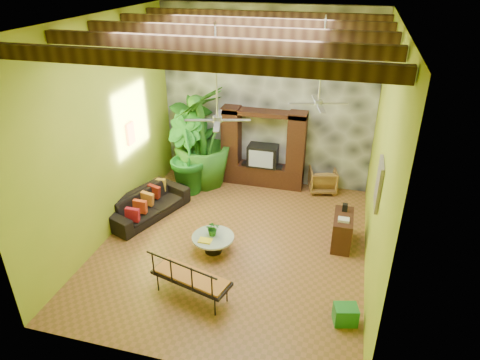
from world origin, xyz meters
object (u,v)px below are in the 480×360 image
(green_bin, at_px, (345,315))
(entertainment_center, at_px, (263,154))
(sofa, at_px, (148,204))
(iron_bench, at_px, (190,277))
(ceiling_fan_back, at_px, (319,94))
(tall_plant_c, at_px, (203,137))
(ceiling_fan_front, at_px, (217,109))
(tall_plant_b, at_px, (185,154))
(wicker_armchair, at_px, (322,180))
(coffee_table, at_px, (213,242))
(side_console, at_px, (342,230))
(tall_plant_a, at_px, (195,137))

(green_bin, bearing_deg, entertainment_center, 117.97)
(sofa, relative_size, iron_bench, 1.36)
(ceiling_fan_back, height_order, sofa, ceiling_fan_back)
(entertainment_center, bearing_deg, tall_plant_c, -166.48)
(ceiling_fan_front, distance_m, tall_plant_b, 3.90)
(sofa, bearing_deg, wicker_armchair, -38.74)
(entertainment_center, xyz_separation_m, coffee_table, (-0.37, -3.55, -0.71))
(side_console, bearing_deg, green_bin, -85.63)
(wicker_armchair, bearing_deg, sofa, 17.30)
(ceiling_fan_back, xyz_separation_m, wicker_armchair, (0.16, 1.95, -3.05))
(tall_plant_c, xyz_separation_m, green_bin, (4.34, -4.58, -1.27))
(tall_plant_b, height_order, coffee_table, tall_plant_b)
(green_bin, bearing_deg, tall_plant_c, 133.42)
(ceiling_fan_front, distance_m, side_console, 4.14)
(tall_plant_b, xyz_separation_m, tall_plant_c, (0.34, 0.53, 0.33))
(tall_plant_b, bearing_deg, coffee_table, -57.73)
(wicker_armchair, bearing_deg, entertainment_center, -13.06)
(sofa, height_order, coffee_table, sofa)
(ceiling_fan_front, height_order, green_bin, ceiling_fan_front)
(ceiling_fan_back, distance_m, tall_plant_c, 4.11)
(ceiling_fan_back, height_order, tall_plant_a, ceiling_fan_back)
(sofa, distance_m, coffee_table, 2.35)
(ceiling_fan_back, distance_m, iron_bench, 4.71)
(coffee_table, bearing_deg, iron_bench, -88.14)
(entertainment_center, height_order, ceiling_fan_back, ceiling_fan_back)
(iron_bench, xyz_separation_m, green_bin, (2.97, 0.15, -0.35))
(sofa, height_order, side_console, side_console)
(entertainment_center, height_order, side_console, entertainment_center)
(entertainment_center, xyz_separation_m, tall_plant_a, (-2.09, 0.01, 0.32))
(tall_plant_a, relative_size, tall_plant_b, 1.14)
(entertainment_center, xyz_separation_m, wicker_armchair, (1.76, 0.01, -0.62))
(ceiling_fan_front, relative_size, wicker_armchair, 2.43)
(tall_plant_a, distance_m, iron_bench, 5.49)
(tall_plant_a, xyz_separation_m, side_console, (4.53, -2.52, -0.90))
(entertainment_center, relative_size, coffee_table, 2.49)
(iron_bench, bearing_deg, ceiling_fan_front, 100.62)
(side_console, bearing_deg, ceiling_fan_front, -159.28)
(wicker_armchair, relative_size, coffee_table, 0.80)
(tall_plant_b, bearing_deg, side_console, -19.44)
(entertainment_center, bearing_deg, tall_plant_a, 179.73)
(sofa, distance_m, iron_bench, 3.40)
(coffee_table, distance_m, side_console, 3.00)
(coffee_table, distance_m, iron_bench, 1.61)
(wicker_armchair, bearing_deg, green_bin, 86.58)
(wicker_armchair, xyz_separation_m, green_bin, (0.89, -5.00, -0.16))
(ceiling_fan_back, height_order, tall_plant_c, ceiling_fan_back)
(entertainment_center, distance_m, sofa, 3.60)
(iron_bench, bearing_deg, wicker_armchair, 82.98)
(entertainment_center, xyz_separation_m, ceiling_fan_back, (1.60, -1.94, 2.44))
(entertainment_center, relative_size, wicker_armchair, 3.13)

